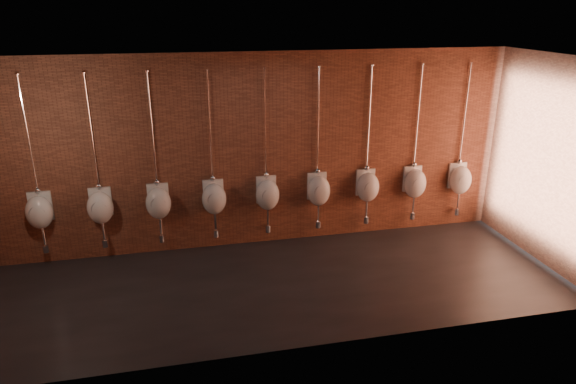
# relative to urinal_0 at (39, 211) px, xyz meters

# --- Properties ---
(ground) EXTENTS (8.50, 8.50, 0.00)m
(ground) POSITION_rel_urinal_0_xyz_m (3.41, -1.36, -0.92)
(ground) COLOR black
(ground) RESTS_ON ground
(room_shell) EXTENTS (8.54, 3.04, 3.22)m
(room_shell) POSITION_rel_urinal_0_xyz_m (3.41, -1.36, 1.09)
(room_shell) COLOR black
(room_shell) RESTS_ON ground
(urinal_0) EXTENTS (0.41, 0.36, 2.72)m
(urinal_0) POSITION_rel_urinal_0_xyz_m (0.00, 0.00, 0.00)
(urinal_0) COLOR white
(urinal_0) RESTS_ON ground
(urinal_1) EXTENTS (0.41, 0.36, 2.72)m
(urinal_1) POSITION_rel_urinal_0_xyz_m (0.88, 0.00, 0.00)
(urinal_1) COLOR white
(urinal_1) RESTS_ON ground
(urinal_2) EXTENTS (0.41, 0.36, 2.72)m
(urinal_2) POSITION_rel_urinal_0_xyz_m (1.76, 0.00, 0.00)
(urinal_2) COLOR white
(urinal_2) RESTS_ON ground
(urinal_3) EXTENTS (0.41, 0.36, 2.72)m
(urinal_3) POSITION_rel_urinal_0_xyz_m (2.63, 0.00, 0.00)
(urinal_3) COLOR white
(urinal_3) RESTS_ON ground
(urinal_4) EXTENTS (0.41, 0.36, 2.72)m
(urinal_4) POSITION_rel_urinal_0_xyz_m (3.51, 0.00, 0.00)
(urinal_4) COLOR white
(urinal_4) RESTS_ON ground
(urinal_5) EXTENTS (0.41, 0.36, 2.72)m
(urinal_5) POSITION_rel_urinal_0_xyz_m (4.39, 0.00, 0.00)
(urinal_5) COLOR white
(urinal_5) RESTS_ON ground
(urinal_6) EXTENTS (0.41, 0.36, 2.72)m
(urinal_6) POSITION_rel_urinal_0_xyz_m (5.27, 0.00, 0.00)
(urinal_6) COLOR white
(urinal_6) RESTS_ON ground
(urinal_7) EXTENTS (0.41, 0.36, 2.72)m
(urinal_7) POSITION_rel_urinal_0_xyz_m (6.15, 0.00, 0.00)
(urinal_7) COLOR white
(urinal_7) RESTS_ON ground
(urinal_8) EXTENTS (0.41, 0.36, 2.72)m
(urinal_8) POSITION_rel_urinal_0_xyz_m (7.03, 0.00, 0.00)
(urinal_8) COLOR white
(urinal_8) RESTS_ON ground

